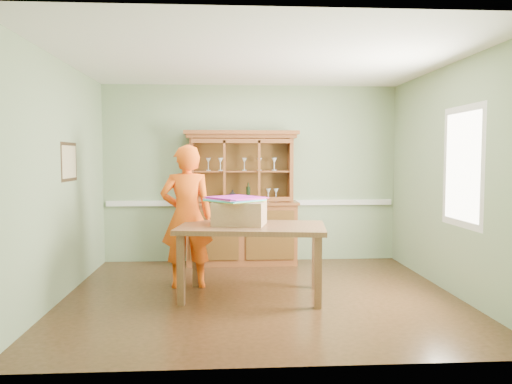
{
  "coord_description": "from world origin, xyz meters",
  "views": [
    {
      "loc": [
        -0.41,
        -5.69,
        1.6
      ],
      "look_at": [
        -0.03,
        0.4,
        1.18
      ],
      "focal_mm": 35.0,
      "sensor_mm": 36.0,
      "label": 1
    }
  ],
  "objects": [
    {
      "name": "wall_left",
      "position": [
        -2.25,
        0.0,
        1.35
      ],
      "size": [
        0.0,
        4.0,
        4.0
      ],
      "primitive_type": "plane",
      "rotation": [
        1.57,
        0.0,
        1.57
      ],
      "color": "gray",
      "rests_on": "floor"
    },
    {
      "name": "china_hutch",
      "position": [
        -0.16,
        1.77,
        0.7
      ],
      "size": [
        1.7,
        0.56,
        2.0
      ],
      "color": "brown",
      "rests_on": "floor"
    },
    {
      "name": "ceiling",
      "position": [
        0.0,
        0.0,
        2.7
      ],
      "size": [
        4.5,
        4.5,
        0.0
      ],
      "primitive_type": "plane",
      "rotation": [
        3.14,
        0.0,
        0.0
      ],
      "color": "white",
      "rests_on": "wall_back"
    },
    {
      "name": "window_panel",
      "position": [
        2.23,
        -0.3,
        1.5
      ],
      "size": [
        0.03,
        0.96,
        1.36
      ],
      "color": "silver",
      "rests_on": "wall_right"
    },
    {
      "name": "cardboard_box",
      "position": [
        -0.24,
        0.03,
        0.96
      ],
      "size": [
        0.66,
        0.58,
        0.27
      ],
      "primitive_type": "cube",
      "rotation": [
        0.0,
        0.0,
        -0.22
      ],
      "color": "tan",
      "rests_on": "dining_table"
    },
    {
      "name": "floor",
      "position": [
        0.0,
        0.0,
        0.0
      ],
      "size": [
        4.5,
        4.5,
        0.0
      ],
      "primitive_type": "plane",
      "color": "#4F2E19",
      "rests_on": "ground"
    },
    {
      "name": "wall_front",
      "position": [
        0.0,
        -2.0,
        1.35
      ],
      "size": [
        4.5,
        0.0,
        4.5
      ],
      "primitive_type": "plane",
      "rotation": [
        -1.57,
        0.0,
        0.0
      ],
      "color": "gray",
      "rests_on": "floor"
    },
    {
      "name": "person",
      "position": [
        -0.88,
        0.45,
        0.88
      ],
      "size": [
        0.67,
        0.47,
        1.76
      ],
      "primitive_type": "imported",
      "rotation": [
        0.0,
        0.0,
        3.22
      ],
      "color": "#FF5910",
      "rests_on": "floor"
    },
    {
      "name": "wall_back",
      "position": [
        0.0,
        2.0,
        1.35
      ],
      "size": [
        4.5,
        0.0,
        4.5
      ],
      "primitive_type": "plane",
      "rotation": [
        1.57,
        0.0,
        0.0
      ],
      "color": "gray",
      "rests_on": "floor"
    },
    {
      "name": "wall_right",
      "position": [
        2.25,
        0.0,
        1.35
      ],
      "size": [
        0.0,
        4.0,
        4.0
      ],
      "primitive_type": "plane",
      "rotation": [
        1.57,
        0.0,
        -1.57
      ],
      "color": "gray",
      "rests_on": "floor"
    },
    {
      "name": "chair_rail",
      "position": [
        0.0,
        1.98,
        0.9
      ],
      "size": [
        4.41,
        0.05,
        0.08
      ],
      "primitive_type": "cube",
      "color": "silver",
      "rests_on": "wall_back"
    },
    {
      "name": "dining_table",
      "position": [
        -0.1,
        -0.03,
        0.73
      ],
      "size": [
        1.78,
        1.22,
        0.83
      ],
      "rotation": [
        0.0,
        0.0,
        -0.14
      ],
      "color": "brown",
      "rests_on": "floor"
    },
    {
      "name": "framed_map",
      "position": [
        -2.23,
        0.3,
        1.55
      ],
      "size": [
        0.03,
        0.6,
        0.46
      ],
      "color": "#352515",
      "rests_on": "wall_left"
    },
    {
      "name": "kite_stack",
      "position": [
        -0.28,
        0.05,
        1.12
      ],
      "size": [
        0.73,
        0.73,
        0.05
      ],
      "rotation": [
        0.0,
        0.0,
        0.74
      ],
      "color": "yellow",
      "rests_on": "cardboard_box"
    }
  ]
}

